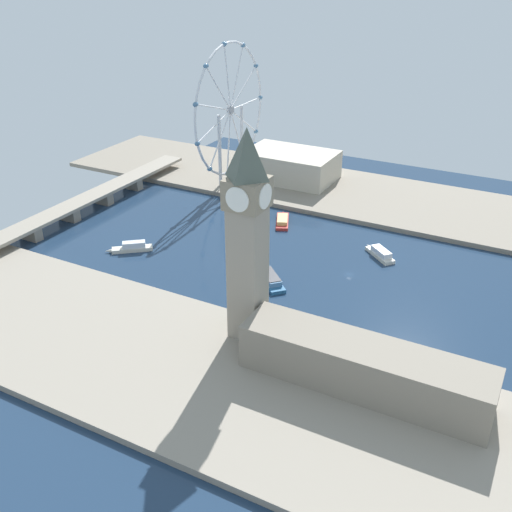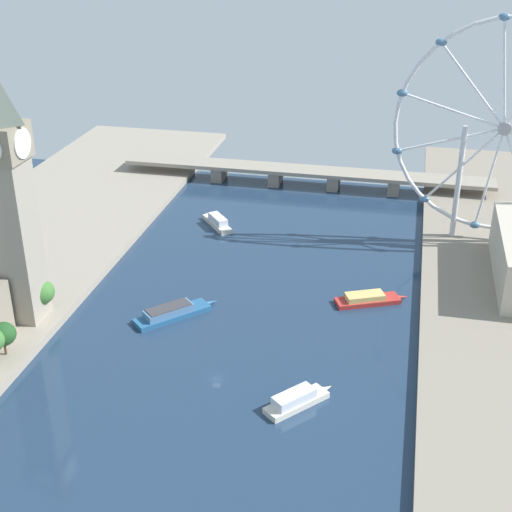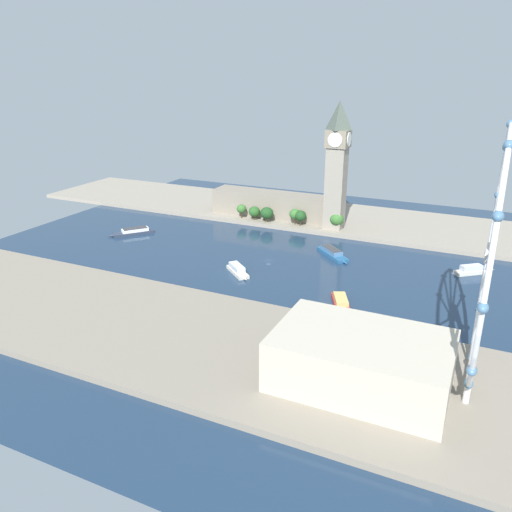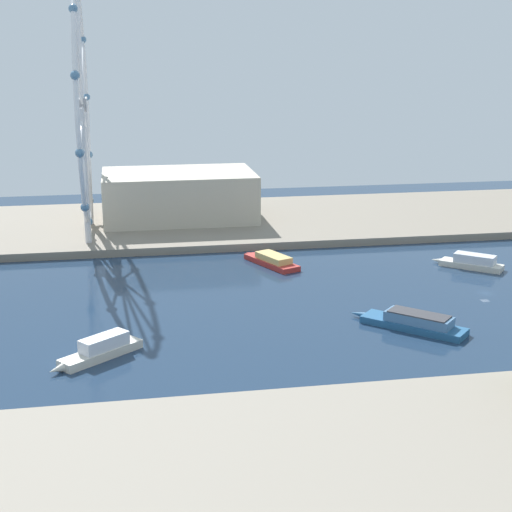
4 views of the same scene
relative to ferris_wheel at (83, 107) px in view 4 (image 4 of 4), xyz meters
The scene contains 8 objects.
ground_plane 165.66m from the ferris_wheel, 126.31° to the right, with size 388.33×388.33×0.00m, color #1E334C.
riverbank_right 137.53m from the ferris_wheel, 82.67° to the right, with size 90.00×520.00×3.00m, color gray.
ferris_wheel is the anchor object (origin of this frame).
riverside_hall 58.93m from the ferris_wheel, 60.98° to the right, with size 42.42×64.98×20.39m, color #BCB29E.
tour_boat_0 157.96m from the ferris_wheel, 115.83° to the right, with size 19.85×21.96×5.15m.
tour_boat_1 135.22m from the ferris_wheel, behind, with size 19.90×23.47×5.58m.
tour_boat_2 96.50m from the ferris_wheel, 126.71° to the right, with size 28.69×17.03×4.11m.
tour_boat_3 159.23m from the ferris_wheel, 142.38° to the right, with size 27.46×28.27×4.89m.
Camera 4 is at (-218.62, 113.16, 76.91)m, focal length 54.32 mm.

